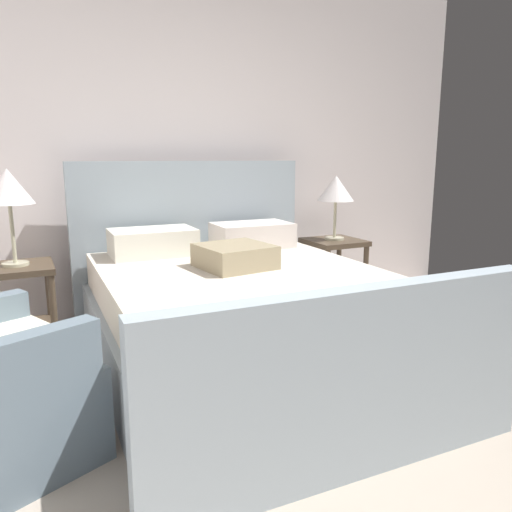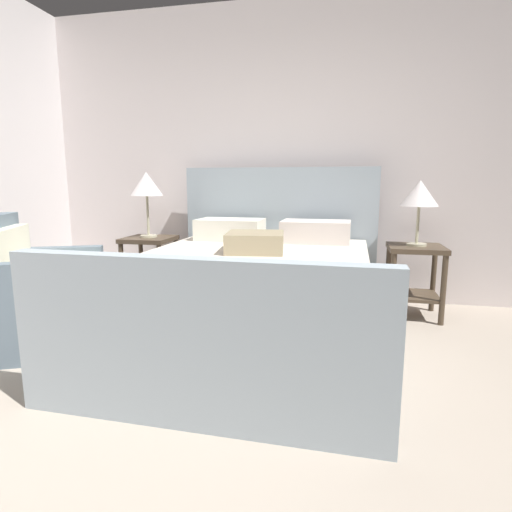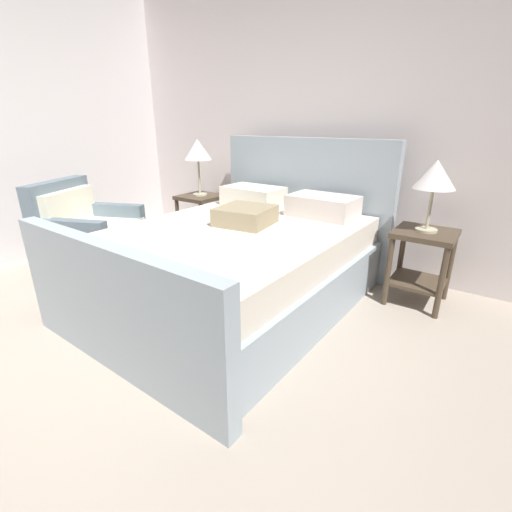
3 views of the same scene
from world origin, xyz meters
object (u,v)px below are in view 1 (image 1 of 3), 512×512
object	(u,v)px
nightstand_left	(19,295)
table_lamp_left	(8,189)
table_lamp_right	(336,190)
nightstand_right	(333,263)
bed	(243,314)

from	to	relation	value
nightstand_left	table_lamp_left	size ratio (longest dim) A/B	0.98
table_lamp_left	table_lamp_right	bearing A→B (deg)	-1.34
table_lamp_right	nightstand_right	bearing A→B (deg)	-116.57
nightstand_left	nightstand_right	bearing A→B (deg)	-1.34
nightstand_right	table_lamp_left	world-z (taller)	table_lamp_left
nightstand_right	table_lamp_left	bearing A→B (deg)	178.66
bed	nightstand_right	size ratio (longest dim) A/B	3.80
bed	table_lamp_right	size ratio (longest dim) A/B	4.30
bed	table_lamp_right	xyz separation A→B (m)	(1.20, 0.79, 0.66)
bed	table_lamp_right	distance (m)	1.58
nightstand_left	bed	bearing A→B (deg)	-34.95
table_lamp_right	nightstand_left	size ratio (longest dim) A/B	0.88
bed	table_lamp_right	bearing A→B (deg)	33.17
nightstand_left	table_lamp_left	distance (m)	0.68
table_lamp_right	table_lamp_left	xyz separation A→B (m)	(-2.40, 0.06, 0.07)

